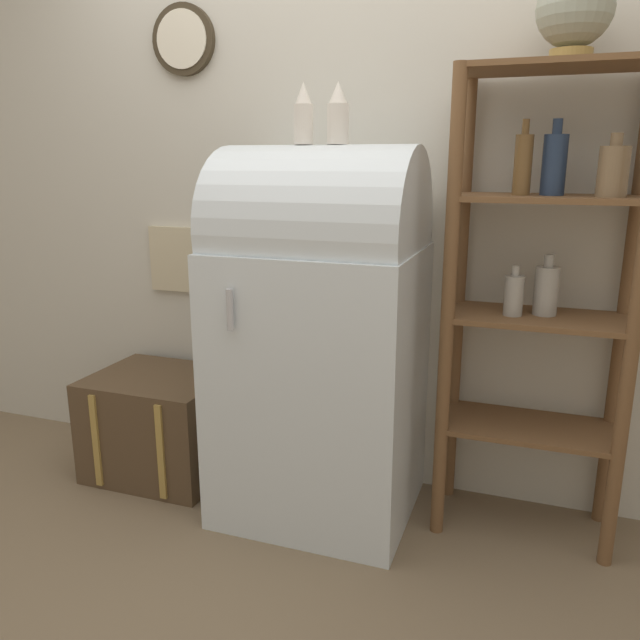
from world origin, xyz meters
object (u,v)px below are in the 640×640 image
(refrigerator, at_px, (320,332))
(suitcase_trunk, at_px, (161,424))
(vase_left, at_px, (304,116))
(vase_center, at_px, (338,115))
(globe, at_px, (575,11))

(refrigerator, distance_m, suitcase_trunk, 0.95)
(vase_left, xyz_separation_m, vase_center, (0.13, 0.02, -0.00))
(suitcase_trunk, xyz_separation_m, globe, (1.62, 0.09, 1.65))
(suitcase_trunk, relative_size, vase_left, 2.74)
(vase_left, bearing_deg, refrigerator, 3.36)
(suitcase_trunk, distance_m, vase_center, 1.58)
(refrigerator, xyz_separation_m, globe, (0.83, 0.13, 1.12))
(vase_center, bearing_deg, globe, 8.68)
(suitcase_trunk, height_order, vase_center, vase_center)
(globe, bearing_deg, suitcase_trunk, -176.87)
(refrigerator, height_order, vase_center, vase_center)
(refrigerator, distance_m, vase_center, 0.81)
(refrigerator, height_order, globe, globe)
(refrigerator, distance_m, globe, 1.40)
(suitcase_trunk, bearing_deg, vase_center, -1.87)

